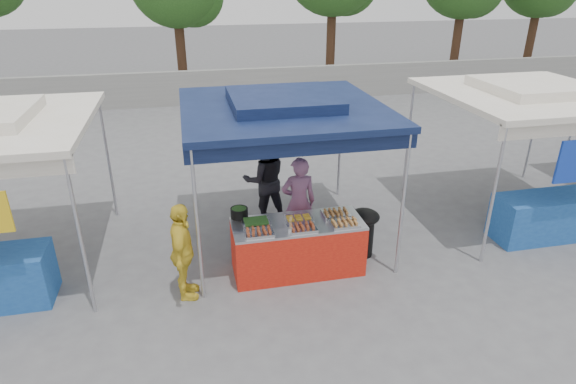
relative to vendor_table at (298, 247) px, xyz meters
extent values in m
plane|color=#59595C|center=(0.00, 0.10, -0.43)|extent=(80.00, 80.00, 0.00)
cube|color=gray|center=(0.00, 11.10, 0.17)|extent=(40.00, 0.25, 1.20)
cylinder|color=#BABBC2|center=(-1.50, -0.40, 0.72)|extent=(0.05, 0.05, 2.30)
cylinder|color=#BABBC2|center=(1.50, -0.40, 0.72)|extent=(0.05, 0.05, 2.30)
cylinder|color=#BABBC2|center=(-1.50, 2.60, 0.72)|extent=(0.05, 0.05, 2.30)
cylinder|color=#BABBC2|center=(1.50, 2.60, 0.72)|extent=(0.05, 0.05, 2.30)
cube|color=#101B40|center=(0.00, 1.10, 1.92)|extent=(3.20, 3.20, 0.10)
cube|color=#101B40|center=(0.00, 1.10, 2.05)|extent=(1.65, 1.65, 0.18)
cube|color=#101B40|center=(0.00, -0.40, 1.77)|extent=(3.20, 0.04, 0.25)
cylinder|color=#BABBC2|center=(-3.00, -0.40, 0.72)|extent=(0.05, 0.05, 2.30)
cylinder|color=#BABBC2|center=(-3.00, 2.60, 0.72)|extent=(0.05, 0.05, 2.30)
cylinder|color=#BABBC2|center=(3.00, -0.40, 0.72)|extent=(0.05, 0.05, 2.30)
cylinder|color=#BABBC2|center=(3.00, 2.60, 0.72)|extent=(0.05, 0.05, 2.30)
cylinder|color=#BABBC2|center=(6.00, 2.60, 0.72)|extent=(0.05, 0.05, 2.30)
cube|color=silver|center=(4.50, 1.10, 1.92)|extent=(3.20, 3.20, 0.10)
cube|color=silver|center=(4.50, 1.10, 2.05)|extent=(1.65, 1.65, 0.18)
cube|color=#1F52A1|center=(4.50, 0.10, -0.03)|extent=(1.80, 0.70, 0.80)
cylinder|color=#BABBC2|center=(7.00, 2.60, 0.72)|extent=(0.05, 0.05, 2.30)
cylinder|color=#402718|center=(-1.47, 13.08, 1.41)|extent=(0.36, 0.36, 3.68)
cylinder|color=#402718|center=(4.46, 13.02, 1.65)|extent=(0.36, 0.36, 4.15)
cylinder|color=#402718|center=(9.95, 12.83, 1.52)|extent=(0.36, 0.36, 3.89)
cylinder|color=#402718|center=(14.00, 13.43, 1.47)|extent=(0.36, 0.36, 3.79)
cube|color=red|center=(0.00, 0.00, -0.02)|extent=(2.00, 0.80, 0.81)
cube|color=#BABBC2|center=(0.00, 0.00, 0.40)|extent=(2.00, 0.80, 0.04)
cube|color=silver|center=(-0.64, -0.24, 0.45)|extent=(0.42, 0.30, 0.05)
cube|color=maroon|center=(-0.64, -0.24, 0.49)|extent=(0.35, 0.25, 0.02)
cube|color=silver|center=(0.01, -0.24, 0.45)|extent=(0.42, 0.30, 0.05)
cube|color=maroon|center=(0.01, -0.24, 0.49)|extent=(0.35, 0.25, 0.02)
cube|color=silver|center=(0.67, -0.24, 0.45)|extent=(0.42, 0.30, 0.05)
cube|color=#AE753B|center=(0.67, -0.24, 0.49)|extent=(0.35, 0.25, 0.02)
cube|color=silver|center=(-0.63, 0.08, 0.45)|extent=(0.42, 0.30, 0.05)
cube|color=#27571D|center=(-0.63, 0.08, 0.49)|extent=(0.35, 0.25, 0.02)
cube|color=silver|center=(0.02, 0.06, 0.45)|extent=(0.42, 0.30, 0.05)
cube|color=gold|center=(0.02, 0.06, 0.49)|extent=(0.35, 0.25, 0.02)
cube|color=silver|center=(0.64, 0.10, 0.45)|extent=(0.42, 0.30, 0.05)
cube|color=#AE753B|center=(0.64, 0.10, 0.49)|extent=(0.35, 0.25, 0.02)
cylinder|color=black|center=(-0.85, 0.36, 0.50)|extent=(0.27, 0.27, 0.16)
cylinder|color=#BABBC2|center=(-0.19, -0.30, 0.47)|extent=(0.07, 0.07, 0.09)
cylinder|color=black|center=(1.17, 0.22, -0.09)|extent=(0.34, 0.34, 0.66)
ellipsoid|color=black|center=(1.17, 0.22, 0.29)|extent=(0.49, 0.49, 0.22)
cube|color=#1336A1|center=(-0.47, 0.56, -0.28)|extent=(0.47, 0.33, 0.28)
cube|color=#1336A1|center=(0.18, 0.75, -0.28)|extent=(0.48, 0.34, 0.29)
cube|color=#1336A1|center=(0.18, 0.75, 0.01)|extent=(0.48, 0.34, 0.29)
imported|color=#89577E|center=(0.20, 0.77, 0.38)|extent=(0.60, 0.41, 1.61)
imported|color=black|center=(-0.20, 1.77, 0.42)|extent=(0.85, 0.68, 1.69)
imported|color=gold|center=(-1.74, -0.32, 0.31)|extent=(0.44, 0.90, 1.48)
camera|label=1|loc=(-1.53, -6.28, 3.88)|focal=30.00mm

